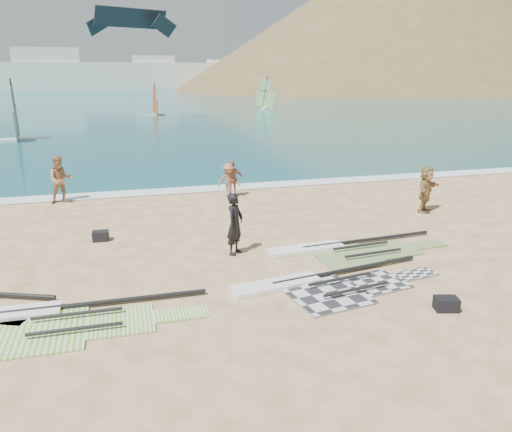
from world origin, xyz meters
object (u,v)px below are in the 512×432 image
object	(u,v)px
gear_bag_far	(446,304)
beachgoer_mid	(229,180)
beachgoer_left	(61,180)
rig_orange	(346,250)
beachgoer_back	(233,179)
rig_green	(56,319)
rig_grey	(323,285)
gear_bag_near	(101,236)
person_wetsuit	(235,224)
beachgoer_right	(426,189)

from	to	relation	value
gear_bag_far	beachgoer_mid	bearing A→B (deg)	101.71
beachgoer_left	gear_bag_far	bearing A→B (deg)	-64.91
rig_orange	beachgoer_back	size ratio (longest dim) A/B	3.54
beachgoer_left	rig_green	bearing A→B (deg)	-97.06
rig_grey	beachgoer_mid	bearing A→B (deg)	82.19
gear_bag_near	beachgoer_mid	size ratio (longest dim) A/B	0.34
rig_orange	beachgoer_mid	bearing A→B (deg)	99.67
rig_orange	beachgoer_left	bearing A→B (deg)	131.22
person_wetsuit	beachgoer_back	size ratio (longest dim) A/B	1.17
rig_orange	beachgoer_back	bearing A→B (deg)	98.19
gear_bag_far	beachgoer_back	xyz separation A→B (m)	(-2.30, 12.10, 0.65)
rig_green	beachgoer_mid	distance (m)	11.92
rig_green	person_wetsuit	xyz separation A→B (m)	(4.86, 3.11, 0.90)
rig_orange	beachgoer_left	size ratio (longest dim) A/B	2.87
beachgoer_mid	rig_green	bearing A→B (deg)	-113.65
rig_orange	gear_bag_far	world-z (taller)	gear_bag_far
beachgoer_left	beachgoer_back	world-z (taller)	beachgoer_left
rig_grey	rig_green	size ratio (longest dim) A/B	0.99
rig_green	rig_orange	xyz separation A→B (m)	(8.21, 2.37, -0.00)
person_wetsuit	gear_bag_near	bearing A→B (deg)	98.20
gear_bag_far	beachgoer_back	distance (m)	12.33
person_wetsuit	beachgoer_back	world-z (taller)	person_wetsuit
beachgoer_right	rig_green	bearing A→B (deg)	165.75
person_wetsuit	beachgoer_mid	distance (m)	7.16
gear_bag_near	person_wetsuit	xyz separation A→B (m)	(3.99, -2.38, 0.78)
rig_green	beachgoer_left	distance (m)	11.17
rig_grey	rig_orange	distance (m)	2.83
rig_green	rig_orange	size ratio (longest dim) A/B	1.02
gear_bag_near	gear_bag_far	size ratio (longest dim) A/B	0.97
rig_green	beachgoer_back	distance (m)	12.09
rig_orange	gear_bag_near	world-z (taller)	gear_bag_near
rig_grey	beachgoer_right	size ratio (longest dim) A/B	3.14
beachgoer_back	beachgoer_right	size ratio (longest dim) A/B	0.88
rig_orange	beachgoer_right	world-z (taller)	beachgoer_right
rig_orange	person_wetsuit	size ratio (longest dim) A/B	3.03
rig_orange	person_wetsuit	xyz separation A→B (m)	(-3.35, 0.73, 0.90)
rig_orange	beachgoer_mid	size ratio (longest dim) A/B	3.77
beachgoer_back	beachgoer_left	bearing A→B (deg)	-2.92
rig_grey	rig_green	distance (m)	6.49
rig_green	beachgoer_right	world-z (taller)	beachgoer_right
beachgoer_right	person_wetsuit	bearing A→B (deg)	159.70
gear_bag_near	beachgoer_right	world-z (taller)	beachgoer_right
rig_grey	person_wetsuit	size ratio (longest dim) A/B	3.05
beachgoer_left	beachgoer_mid	distance (m)	7.08
person_wetsuit	beachgoer_mid	world-z (taller)	person_wetsuit
gear_bag_near	rig_orange	bearing A→B (deg)	-22.99
beachgoer_mid	beachgoer_right	distance (m)	8.24
person_wetsuit	beachgoer_left	xyz separation A→B (m)	(-5.64, 7.99, 0.05)
beachgoer_left	beachgoer_back	distance (m)	7.27
person_wetsuit	rig_green	bearing A→B (deg)	161.66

